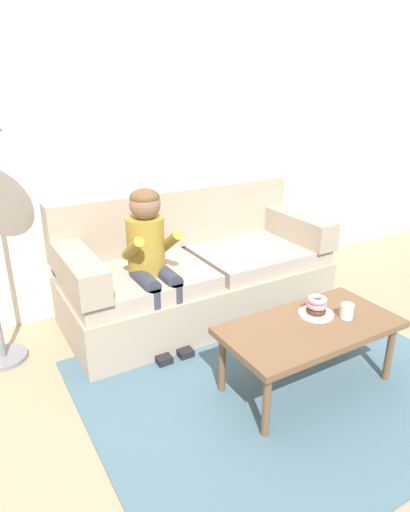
# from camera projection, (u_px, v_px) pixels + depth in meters

# --- Properties ---
(ground) EXTENTS (10.00, 10.00, 0.00)m
(ground) POSITION_uv_depth(u_px,v_px,m) (256.00, 365.00, 2.97)
(ground) COLOR #9E896B
(wall_back) EXTENTS (8.00, 0.10, 2.80)m
(wall_back) POSITION_uv_depth(u_px,v_px,m) (159.00, 129.00, 3.58)
(wall_back) COLOR silver
(wall_back) RESTS_ON ground
(area_rug) EXTENTS (2.29, 1.87, 0.01)m
(area_rug) POSITION_uv_depth(u_px,v_px,m) (280.00, 385.00, 2.77)
(area_rug) COLOR #476675
(area_rug) RESTS_ON ground
(couch) EXTENTS (2.06, 0.90, 0.96)m
(couch) POSITION_uv_depth(u_px,v_px,m) (195.00, 272.00, 3.54)
(couch) COLOR tan
(couch) RESTS_ON ground
(coffee_table) EXTENTS (1.07, 0.55, 0.43)m
(coffee_table) POSITION_uv_depth(u_px,v_px,m) (310.00, 331.00, 2.63)
(coffee_table) COLOR brown
(coffee_table) RESTS_ON ground
(person_child) EXTENTS (0.34, 0.58, 1.10)m
(person_child) POSITION_uv_depth(u_px,v_px,m) (151.00, 253.00, 3.03)
(person_child) COLOR olive
(person_child) RESTS_ON ground
(plate) EXTENTS (0.21, 0.21, 0.01)m
(plate) POSITION_uv_depth(u_px,v_px,m) (316.00, 314.00, 2.72)
(plate) COLOR white
(plate) RESTS_ON coffee_table
(donut) EXTENTS (0.15, 0.15, 0.04)m
(donut) POSITION_uv_depth(u_px,v_px,m) (316.00, 310.00, 2.71)
(donut) COLOR #422619
(donut) RESTS_ON plate
(donut_second) EXTENTS (0.17, 0.17, 0.04)m
(donut_second) POSITION_uv_depth(u_px,v_px,m) (317.00, 305.00, 2.70)
(donut_second) COLOR pink
(donut_second) RESTS_ON donut
(donut_third) EXTENTS (0.16, 0.16, 0.04)m
(donut_third) POSITION_uv_depth(u_px,v_px,m) (317.00, 300.00, 2.68)
(donut_third) COLOR pink
(donut_third) RESTS_ON donut_second
(mug) EXTENTS (0.08, 0.08, 0.09)m
(mug) POSITION_uv_depth(u_px,v_px,m) (347.00, 311.00, 2.67)
(mug) COLOR silver
(mug) RESTS_ON coffee_table
(toy_controller) EXTENTS (0.23, 0.09, 0.05)m
(toy_controller) POSITION_uv_depth(u_px,v_px,m) (321.00, 331.00, 3.33)
(toy_controller) COLOR blue
(toy_controller) RESTS_ON ground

